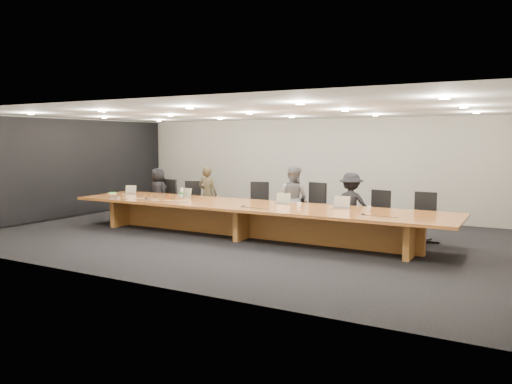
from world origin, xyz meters
TOP-DOWN VIEW (x-y plane):
  - ground at (0.00, 0.00)m, footprint 12.00×12.00m
  - back_wall at (0.00, 4.00)m, footprint 12.00×0.02m
  - left_wall_panel at (-5.94, 0.00)m, footprint 0.08×7.84m
  - conference_table at (0.00, 0.00)m, footprint 9.00×1.80m
  - chair_far_left at (-3.51, 1.32)m, footprint 0.61×0.61m
  - chair_left at (-2.63, 1.34)m, footprint 0.69×0.69m
  - chair_mid_left at (-0.52, 1.31)m, footprint 0.72×0.72m
  - chair_mid_right at (0.98, 1.22)m, footprint 0.77×0.77m
  - chair_right at (2.52, 1.29)m, footprint 0.66×0.66m
  - chair_far_right at (3.54, 1.22)m, footprint 0.58×0.58m
  - person_a at (-3.67, 1.23)m, footprint 0.76×0.58m
  - person_b at (-2.02, 1.28)m, footprint 0.57×0.40m
  - person_c at (0.54, 1.17)m, footprint 0.85×0.71m
  - person_d at (1.98, 1.16)m, footprint 1.01×0.68m
  - laptop_a at (-3.87, 0.29)m, footprint 0.35×0.30m
  - laptop_b at (-2.07, 0.28)m, footprint 0.34×0.26m
  - laptop_d at (0.62, 0.41)m, footprint 0.37×0.31m
  - laptop_e at (2.02, 0.33)m, footprint 0.36×0.28m
  - water_bottle at (-2.12, 0.28)m, footprint 0.10×0.10m
  - amber_mug at (-2.26, -0.06)m, footprint 0.10×0.10m
  - paper_cup_near at (1.15, 0.15)m, footprint 0.10×0.10m
  - paper_cup_far at (2.64, 0.32)m, footprint 0.10×0.10m
  - notepad at (-4.35, 0.15)m, footprint 0.27×0.24m
  - lime_gadget at (-4.36, 0.16)m, footprint 0.17×0.12m
  - av_box at (-3.47, -0.65)m, footprint 0.23×0.19m
  - mic_left at (-2.71, -0.36)m, footprint 0.16×0.16m
  - mic_center at (0.09, -0.45)m, footprint 0.14×0.14m
  - mic_right at (2.70, -0.29)m, footprint 0.14×0.14m

SIDE VIEW (x-z plane):
  - ground at x=0.00m, z-range 0.00..0.00m
  - conference_table at x=0.00m, z-range 0.15..0.90m
  - chair_left at x=-2.63m, z-range 0.00..1.08m
  - chair_right at x=2.52m, z-range 0.00..1.09m
  - chair_far_left at x=-3.51m, z-range 0.00..1.10m
  - chair_far_right at x=3.54m, z-range 0.00..1.10m
  - chair_mid_left at x=-0.52m, z-range 0.00..1.15m
  - chair_mid_right at x=0.98m, z-range 0.00..1.20m
  - person_a at x=-3.67m, z-range 0.00..1.40m
  - person_d at x=1.98m, z-range 0.00..1.46m
  - person_b at x=-2.02m, z-range 0.00..1.50m
  - notepad at x=-4.35m, z-range 0.75..0.76m
  - mic_right at x=2.70m, z-range 0.75..0.78m
  - mic_left at x=-2.71m, z-range 0.75..0.78m
  - av_box at x=-3.47m, z-range 0.75..0.78m
  - mic_center at x=0.09m, z-range 0.75..0.78m
  - lime_gadget at x=-4.36m, z-range 0.76..0.79m
  - person_c at x=0.54m, z-range 0.00..1.57m
  - paper_cup_far at x=2.64m, z-range 0.75..0.84m
  - paper_cup_near at x=1.15m, z-range 0.75..0.85m
  - amber_mug at x=-2.26m, z-range 0.75..0.86m
  - laptop_a at x=-3.87m, z-range 0.75..0.98m
  - water_bottle at x=-2.12m, z-range 0.75..0.99m
  - laptop_b at x=-2.07m, z-range 0.75..1.00m
  - laptop_d at x=0.62m, z-range 0.75..1.00m
  - laptop_e at x=2.02m, z-range 0.75..1.02m
  - left_wall_panel at x=-5.94m, z-range 0.00..2.74m
  - back_wall at x=0.00m, z-range 0.00..2.80m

